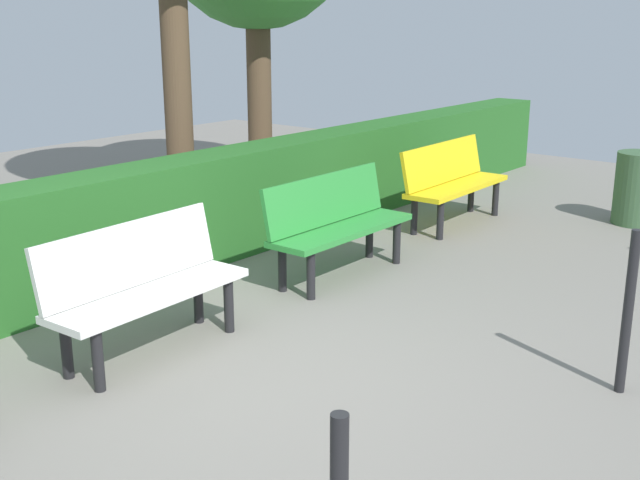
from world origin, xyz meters
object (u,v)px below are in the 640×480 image
bench_yellow (452,179)px  trash_bin (638,188)px  bench_white (143,282)px  bench_green (336,221)px

bench_yellow → trash_bin: bearing=127.6°
bench_white → trash_bin: bench_white is taller
bench_yellow → bench_white: 4.20m
bench_green → trash_bin: 3.68m
trash_bin → bench_white: bearing=-14.8°
bench_yellow → trash_bin: size_ratio=2.01×
bench_yellow → trash_bin: 1.99m
trash_bin → bench_yellow: bearing=-51.2°
bench_white → trash_bin: 5.63m
bench_green → bench_yellow: bearing=-176.9°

